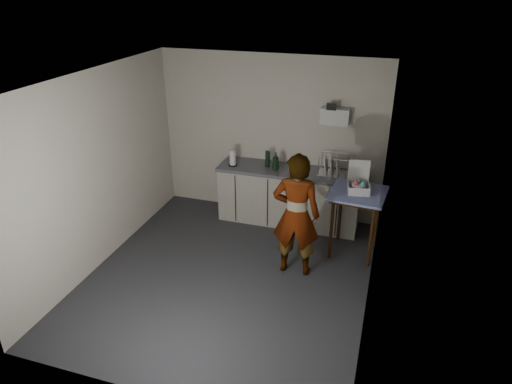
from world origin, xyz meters
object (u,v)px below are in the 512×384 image
(kitchen_counter, at_px, (289,198))
(dish_rack, at_px, (333,170))
(dark_bottle, at_px, (268,159))
(standing_man, at_px, (296,215))
(bakery_box, at_px, (358,185))
(side_table, at_px, (357,200))
(soap_bottle, at_px, (276,161))
(paper_towel, at_px, (233,158))
(soda_can, at_px, (293,166))

(kitchen_counter, xyz_separation_m, dish_rack, (0.66, 0.01, 0.55))
(kitchen_counter, distance_m, dark_bottle, 0.71)
(standing_man, height_order, bakery_box, standing_man)
(kitchen_counter, xyz_separation_m, side_table, (1.10, -0.60, 0.41))
(soap_bottle, height_order, paper_towel, soap_bottle)
(soda_can, relative_size, paper_towel, 0.47)
(bakery_box, bearing_deg, side_table, -81.09)
(paper_towel, relative_size, dish_rack, 0.58)
(soap_bottle, bearing_deg, kitchen_counter, 19.53)
(standing_man, distance_m, bakery_box, 1.02)
(kitchen_counter, height_order, dark_bottle, dark_bottle)
(dish_rack, bearing_deg, soap_bottle, -174.62)
(bakery_box, bearing_deg, standing_man, -144.20)
(bakery_box, bearing_deg, kitchen_counter, 141.75)
(dish_rack, xyz_separation_m, bakery_box, (0.44, -0.58, 0.07))
(standing_man, xyz_separation_m, dish_rack, (0.26, 1.31, 0.13))
(standing_man, distance_m, soap_bottle, 1.38)
(soap_bottle, bearing_deg, bakery_box, -21.06)
(kitchen_counter, bearing_deg, bakery_box, -27.79)
(paper_towel, xyz_separation_m, bakery_box, (2.00, -0.48, 0.01))
(soda_can, xyz_separation_m, bakery_box, (1.05, -0.59, 0.08))
(side_table, height_order, paper_towel, paper_towel)
(kitchen_counter, xyz_separation_m, standing_man, (0.40, -1.30, 0.42))
(dark_bottle, bearing_deg, dish_rack, -0.75)
(kitchen_counter, height_order, soda_can, soda_can)
(side_table, bearing_deg, dark_bottle, 161.93)
(kitchen_counter, relative_size, soda_can, 18.24)
(soda_can, height_order, paper_towel, paper_towel)
(kitchen_counter, distance_m, paper_towel, 1.09)
(soap_bottle, bearing_deg, dark_bottle, 148.95)
(dish_rack, distance_m, bakery_box, 0.73)
(kitchen_counter, xyz_separation_m, soap_bottle, (-0.21, -0.07, 0.63))
(standing_man, xyz_separation_m, soap_bottle, (-0.61, 1.23, 0.21))
(soap_bottle, xyz_separation_m, paper_towel, (-0.70, -0.02, -0.02))
(dark_bottle, bearing_deg, soap_bottle, -31.05)
(soda_can, bearing_deg, standing_man, -74.65)
(side_table, relative_size, soda_can, 7.78)
(kitchen_counter, height_order, bakery_box, bakery_box)
(soap_bottle, height_order, soda_can, soap_bottle)
(standing_man, bearing_deg, dish_rack, -105.12)
(dark_bottle, relative_size, dish_rack, 0.57)
(soda_can, xyz_separation_m, paper_towel, (-0.94, -0.11, 0.06))
(soda_can, bearing_deg, side_table, -29.91)
(kitchen_counter, relative_size, side_table, 2.34)
(soap_bottle, xyz_separation_m, dish_rack, (0.87, 0.08, -0.07))
(side_table, height_order, soda_can, soda_can)
(kitchen_counter, height_order, soap_bottle, soap_bottle)
(soda_can, distance_m, dark_bottle, 0.41)
(paper_towel, bearing_deg, soap_bottle, 1.57)
(soap_bottle, distance_m, paper_towel, 0.70)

